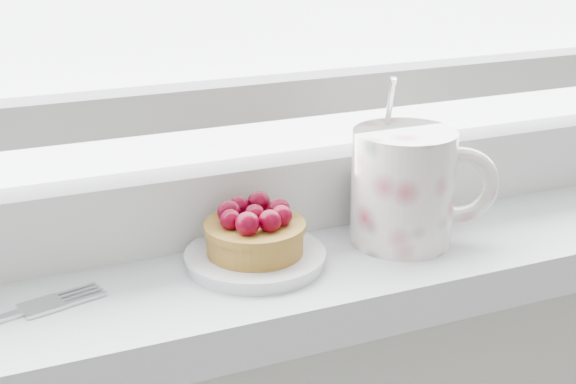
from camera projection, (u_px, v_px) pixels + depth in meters
saucer at (255, 258)px, 0.70m from camera, size 0.12×0.12×0.01m
raspberry_tart at (255, 231)px, 0.69m from camera, size 0.09×0.09×0.05m
floral_mug at (407, 185)px, 0.73m from camera, size 0.15×0.13×0.15m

